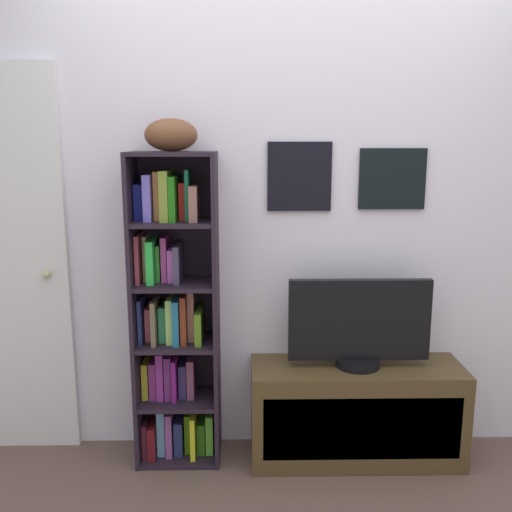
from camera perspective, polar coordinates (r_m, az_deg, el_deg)
The scene contains 5 objects.
back_wall at distance 2.93m, azimuth 3.36°, elevation 2.86°, with size 4.80×0.08×2.35m.
bookshelf at distance 2.90m, azimuth -8.32°, elevation -6.28°, with size 0.42×0.30×1.57m.
football at distance 2.73m, azimuth -8.56°, elevation 12.00°, with size 0.25×0.15×0.15m, color brown.
tv_stand at distance 3.05m, azimuth 10.05°, elevation -15.27°, with size 1.07×0.36×0.50m.
television at distance 2.87m, azimuth 10.38°, elevation -6.81°, with size 0.71×0.22×0.45m.
Camera 1 is at (-0.22, -1.75, 1.62)m, focal length 39.62 mm.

